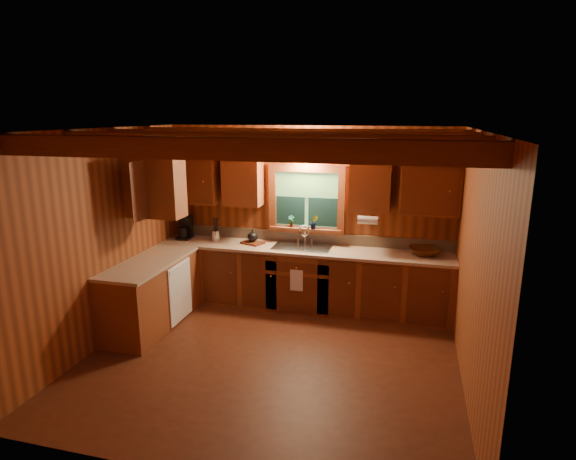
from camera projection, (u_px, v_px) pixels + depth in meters
The scene contains 20 objects.
room at pixel (269, 251), 5.15m from camera, with size 4.20×4.20×4.20m.
ceiling_beams at pixel (268, 141), 4.87m from camera, with size 4.20×2.54×0.18m.
base_cabinets at pixel (263, 283), 6.69m from camera, with size 4.20×2.22×0.86m.
countertop at pixel (264, 252), 6.58m from camera, with size 4.20×2.24×0.04m.
backsplash at pixel (306, 237), 7.00m from camera, with size 4.20×0.02×0.16m, color tan.
dishwasher_panel at pixel (180, 292), 6.36m from camera, with size 0.02×0.60×0.80m, color white.
upper_cabinets at pixel (260, 182), 6.50m from camera, with size 4.19×1.77×0.78m.
window at pixel (307, 201), 6.85m from camera, with size 1.12×0.08×1.00m.
window_sill at pixel (306, 229), 6.90m from camera, with size 1.06×0.14×0.04m, color brown.
wall_sconce at pixel (305, 158), 6.58m from camera, with size 0.45×0.21×0.17m.
paper_towel_roll at pixel (368, 220), 6.35m from camera, with size 0.11×0.11×0.27m, color white.
dish_towel at pixel (296, 280), 6.53m from camera, with size 0.18×0.01×0.30m, color white.
sink at pixel (302, 250), 6.76m from camera, with size 0.82×0.48×0.43m.
coffee_maker at pixel (185, 227), 7.21m from camera, with size 0.20×0.25×0.35m.
utensil_crock at pixel (216, 235), 7.10m from camera, with size 0.13×0.13×0.36m.
cutting_board at pixel (253, 243), 6.95m from camera, with size 0.31×0.22×0.03m, color #542412.
teakettle at pixel (252, 237), 6.93m from camera, with size 0.15×0.15×0.19m.
wicker_basket at pixel (424, 251), 6.39m from camera, with size 0.40×0.40×0.10m, color #48230C.
potted_plant_left at pixel (291, 221), 6.92m from camera, with size 0.09×0.06×0.18m, color #542412.
potted_plant_right at pixel (314, 222), 6.81m from camera, with size 0.11×0.09×0.20m, color #542412.
Camera 1 is at (1.44, -4.73, 2.76)m, focal length 29.48 mm.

